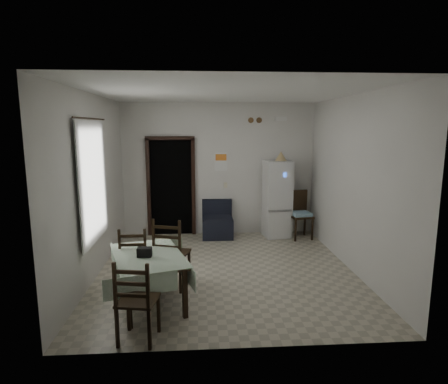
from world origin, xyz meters
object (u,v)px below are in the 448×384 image
object	(u,v)px
corner_chair	(301,215)
dining_table	(149,279)
dining_chair_far_right	(172,252)
navy_seat	(218,219)
dining_chair_far_left	(135,258)
dining_chair_near_head	(138,299)
fridge	(277,199)

from	to	relation	value
corner_chair	dining_table	size ratio (longest dim) A/B	0.78
corner_chair	dining_chair_far_right	distance (m)	3.47
corner_chair	dining_table	xyz separation A→B (m)	(-2.86, -2.84, -0.17)
navy_seat	dining_chair_far_left	bearing A→B (deg)	-117.11
corner_chair	dining_table	distance (m)	4.03
navy_seat	dining_chair_far_right	bearing A→B (deg)	-107.32
navy_seat	dining_chair_near_head	size ratio (longest dim) A/B	0.81
fridge	dining_chair_near_head	size ratio (longest dim) A/B	1.71
fridge	navy_seat	world-z (taller)	fridge
navy_seat	dining_chair_far_right	world-z (taller)	dining_chair_far_right
corner_chair	dining_chair_far_left	size ratio (longest dim) A/B	1.06
corner_chair	dining_chair_far_right	world-z (taller)	dining_chair_far_right
dining_chair_far_left	fridge	bearing A→B (deg)	-135.79
navy_seat	dining_table	xyz separation A→B (m)	(-1.08, -3.03, -0.05)
corner_chair	fridge	bearing A→B (deg)	148.87
fridge	navy_seat	bearing A→B (deg)	173.62
corner_chair	dining_chair_near_head	world-z (taller)	corner_chair
navy_seat	dining_chair_far_right	distance (m)	2.64
dining_chair_near_head	corner_chair	bearing A→B (deg)	-117.70
corner_chair	dining_chair_far_left	world-z (taller)	corner_chair
corner_chair	dining_chair_far_left	xyz separation A→B (m)	(-3.12, -2.37, -0.03)
dining_chair_near_head	fridge	bearing A→B (deg)	-111.44
dining_chair_far_left	dining_chair_far_right	world-z (taller)	dining_chair_far_right
navy_seat	corner_chair	size ratio (longest dim) A/B	0.78
dining_chair_far_right	dining_chair_near_head	world-z (taller)	dining_chair_far_right
dining_chair_far_left	dining_chair_far_right	bearing A→B (deg)	-174.32
fridge	dining_chair_far_right	bearing A→B (deg)	-136.30
dining_chair_far_left	dining_chair_near_head	distance (m)	1.39
dining_table	dining_chair_far_right	distance (m)	0.62
fridge	corner_chair	size ratio (longest dim) A/B	1.62
navy_seat	dining_chair_far_left	world-z (taller)	dining_chair_far_left
dining_chair_far_right	dining_table	bearing A→B (deg)	79.15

